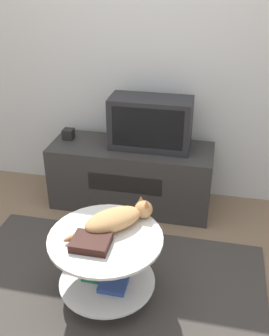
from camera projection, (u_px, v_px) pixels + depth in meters
The scene contains 9 objects.
ground_plane at pixel (102, 304), 2.51m from camera, with size 12.00×12.00×0.00m, color #7F664C.
wall_back at pixel (148, 48), 3.20m from camera, with size 8.00×0.05×2.60m.
rug at pixel (102, 303), 2.51m from camera, with size 2.07×1.54×0.02m.
tv_stand at pixel (131, 176), 3.41m from camera, with size 1.37×0.49×0.56m.
tv at pixel (150, 123), 3.18m from camera, with size 0.66×0.29×0.42m.
speaker at pixel (69, 134), 3.40m from camera, with size 0.09×0.09×0.09m.
coffee_table at pixel (106, 260), 2.41m from camera, with size 0.69×0.69×0.48m.
dvd_box at pixel (91, 243), 2.24m from camera, with size 0.22×0.17×0.05m.
cat at pixel (117, 218), 2.39m from camera, with size 0.47×0.44×0.14m.
Camera 1 is at (0.58, -1.71, 1.96)m, focal length 42.00 mm.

